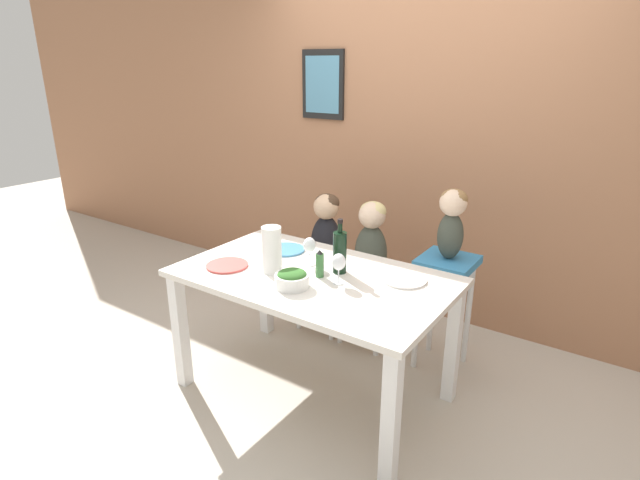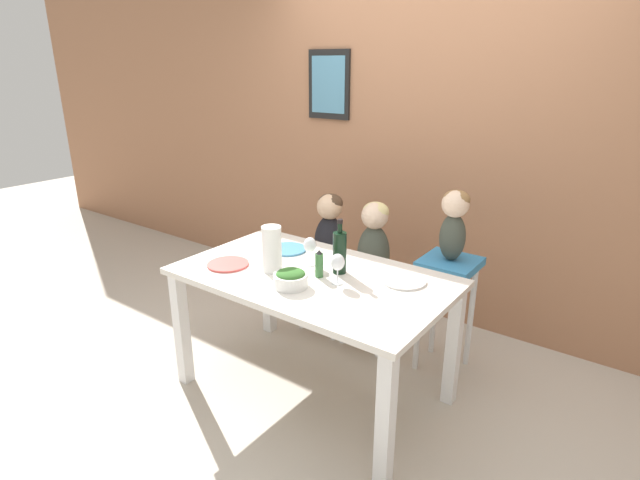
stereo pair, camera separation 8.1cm
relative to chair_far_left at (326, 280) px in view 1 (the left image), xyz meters
The scene contains 18 objects.
ground_plane 0.88m from the chair_far_left, 61.33° to the right, with size 14.00×14.00×0.00m, color #BCB2A3.
wall_back 1.24m from the chair_far_left, 60.12° to the left, with size 10.00×0.09×2.70m.
dining_table 0.84m from the chair_far_left, 61.33° to the right, with size 1.50×0.89×0.76m.
chair_far_left is the anchor object (origin of this frame).
chair_far_center 0.36m from the chair_far_left, ahead, with size 0.38×0.39×0.44m.
chair_right_highchair 0.91m from the chair_far_left, ahead, with size 0.32×0.34×0.74m.
person_child_left 0.37m from the chair_far_left, 90.00° to the left, with size 0.22×0.20×0.56m.
person_child_center 0.52m from the chair_far_left, ahead, with size 0.22×0.20×0.56m.
person_baby_right 1.09m from the chair_far_left, ahead, with size 0.16×0.17×0.43m.
wine_bottle 0.92m from the chair_far_left, 50.58° to the right, with size 0.08×0.08×0.31m.
paper_towel_roll 0.96m from the chair_far_left, 77.69° to the right, with size 0.11×0.11×0.26m.
wine_glass_near 1.04m from the chair_far_left, 52.06° to the right, with size 0.07×0.07×0.17m.
wine_glass_far 0.83m from the chair_far_left, 64.35° to the right, with size 0.07×0.07×0.17m.
salad_bowl_large 1.06m from the chair_far_left, 66.59° to the right, with size 0.18×0.18×0.10m.
dinner_plate_front_left 0.97m from the chair_far_left, 95.80° to the right, with size 0.24×0.24×0.01m.
dinner_plate_back_left 0.63m from the chair_far_left, 86.76° to the right, with size 0.24×0.24×0.01m.
dinner_plate_back_right 1.04m from the chair_far_left, 30.64° to the right, with size 0.24×0.24×0.01m.
condiment_bottle_hot_sauce 0.94m from the chair_far_left, 58.58° to the right, with size 0.04×0.04×0.16m.
Camera 1 is at (1.46, -2.05, 1.85)m, focal length 28.00 mm.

